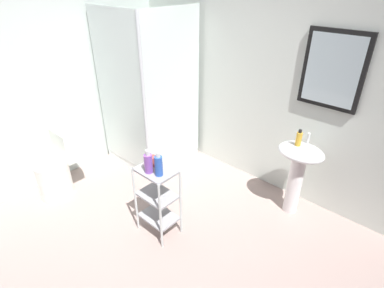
{
  "coord_description": "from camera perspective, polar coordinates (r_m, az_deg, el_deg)",
  "views": [
    {
      "loc": [
        1.65,
        -1.13,
        2.3
      ],
      "look_at": [
        0.15,
        0.51,
        1.05
      ],
      "focal_mm": 28.53,
      "sensor_mm": 36.0,
      "label": 1
    }
  ],
  "objects": [
    {
      "name": "shampoo_bottle_blue",
      "position": [
        2.67,
        -6.27,
        -3.96
      ],
      "size": [
        0.07,
        0.07,
        0.23
      ],
      "color": "blue",
      "rests_on": "storage_cart"
    },
    {
      "name": "ground_plane",
      "position": [
        3.06,
        -9.22,
        -20.24
      ],
      "size": [
        4.2,
        4.2,
        0.02
      ],
      "primitive_type": "cube",
      "color": "#A18982"
    },
    {
      "name": "wall_back",
      "position": [
        3.56,
        13.14,
        11.53
      ],
      "size": [
        4.2,
        0.14,
        2.5
      ],
      "color": "silver",
      "rests_on": "ground_plane"
    },
    {
      "name": "toilet",
      "position": [
        3.87,
        -23.92,
        -4.32
      ],
      "size": [
        0.37,
        0.49,
        0.76
      ],
      "color": "white",
      "rests_on": "ground_plane"
    },
    {
      "name": "shower_stall",
      "position": [
        4.12,
        -7.69,
        2.61
      ],
      "size": [
        0.92,
        0.92,
        2.0
      ],
      "color": "white",
      "rests_on": "ground_plane"
    },
    {
      "name": "wall_left",
      "position": [
        3.83,
        -29.0,
        9.81
      ],
      "size": [
        0.1,
        4.2,
        2.5
      ],
      "primitive_type": "cube",
      "color": "silver",
      "rests_on": "ground_plane"
    },
    {
      "name": "sink_faucet",
      "position": [
        3.26,
        20.92,
        1.12
      ],
      "size": [
        0.03,
        0.03,
        0.1
      ],
      "primitive_type": "cylinder",
      "color": "silver",
      "rests_on": "pedestal_sink"
    },
    {
      "name": "pedestal_sink",
      "position": [
        3.3,
        19.23,
        -3.9
      ],
      "size": [
        0.46,
        0.37,
        0.81
      ],
      "color": "white",
      "rests_on": "ground_plane"
    },
    {
      "name": "rinse_cup",
      "position": [
        2.83,
        -7.57,
        -3.16
      ],
      "size": [
        0.08,
        0.08,
        0.1
      ],
      "primitive_type": "cylinder",
      "color": "#B24742",
      "rests_on": "storage_cart"
    },
    {
      "name": "conditioner_bottle_purple",
      "position": [
        2.72,
        -8.17,
        -3.49
      ],
      "size": [
        0.07,
        0.07,
        0.23
      ],
      "color": "purple",
      "rests_on": "storage_cart"
    },
    {
      "name": "hand_soap_bottle",
      "position": [
        3.16,
        19.34,
        0.97
      ],
      "size": [
        0.06,
        0.06,
        0.17
      ],
      "color": "gold",
      "rests_on": "pedestal_sink"
    },
    {
      "name": "storage_cart",
      "position": [
        2.97,
        -6.46,
        -9.67
      ],
      "size": [
        0.38,
        0.28,
        0.74
      ],
      "color": "silver",
      "rests_on": "ground_plane"
    }
  ]
}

